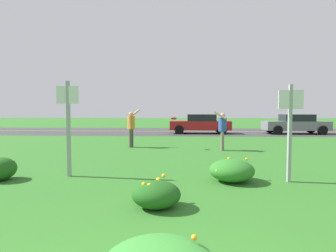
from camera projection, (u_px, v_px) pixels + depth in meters
ground_plane at (175, 149)px, 12.10m from camera, size 120.00×120.00×0.00m
highway_strip at (179, 131)px, 22.74m from camera, size 120.00×9.00×0.01m
highway_center_stripe at (179, 131)px, 22.74m from camera, size 120.00×0.16×0.00m
daylily_clump_mid_center at (156, 194)px, 4.67m from camera, size 0.85×0.75×0.52m
daylily_clump_mid_right at (232, 170)px, 6.43m from camera, size 1.05×1.01×0.55m
daylily_clump_front_right at (1, 169)px, 6.56m from camera, size 0.70×0.75×0.55m
sign_post_near_path at (68, 119)px, 6.88m from camera, size 0.56×0.10×2.42m
sign_post_by_roadside at (290, 123)px, 6.33m from camera, size 0.56×0.10×2.28m
person_thrower_orange_shirt at (131, 126)px, 12.60m from camera, size 0.56×0.52×1.76m
person_catcher_blue_shirt at (222, 128)px, 11.56m from camera, size 0.56×0.52×1.69m
frisbee_red at (174, 119)px, 11.95m from camera, size 0.27×0.26×0.12m
car_gray_center_left at (295, 124)px, 20.19m from camera, size 4.50×2.00×1.45m
car_red_center_right at (200, 124)px, 20.59m from camera, size 4.50×2.00×1.45m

